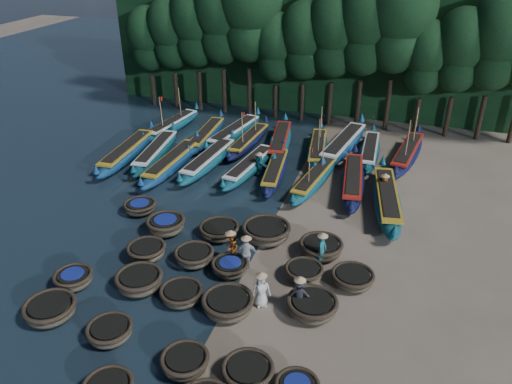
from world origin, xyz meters
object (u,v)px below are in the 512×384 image
(long_boat_0, at_px, (127,152))
(long_boat_11, at_px, (234,133))
(coracle_19, at_px, (353,278))
(long_boat_12, at_px, (249,141))
(coracle_8, at_px, (248,372))
(long_boat_8, at_px, (387,199))
(long_boat_5, at_px, (275,171))
(fisherman_2, at_px, (231,246))
(coracle_11, at_px, (139,281))
(coracle_17, at_px, (230,267))
(long_boat_9, at_px, (172,125))
(coracle_18, at_px, (304,272))
(fisherman_6, at_px, (384,185))
(coracle_23, at_px, (266,231))
(fisherman_3, at_px, (299,293))
(long_boat_1, at_px, (156,152))
(fisherman_1, at_px, (322,249))
(coracle_22, at_px, (219,230))
(long_boat_15, at_px, (343,144))
(fisherman_4, at_px, (246,252))
(long_boat_4, at_px, (250,166))
(coracle_16, at_px, (194,256))
(fisherman_5, at_px, (259,164))
(long_boat_7, at_px, (353,180))
(long_boat_2, at_px, (172,163))
(long_boat_17, at_px, (407,153))
(long_boat_10, at_px, (206,135))
(coracle_6, at_px, (110,331))
(long_boat_14, at_px, (318,149))
(coracle_24, at_px, (321,248))
(coracle_7, at_px, (185,362))
(coracle_5, at_px, (50,309))
(long_boat_6, at_px, (315,179))
(long_boat_3, at_px, (209,160))
(coracle_10, at_px, (73,278))
(coracle_21, at_px, (166,225))
(fisherman_0, at_px, (261,289))
(coracle_20, at_px, (140,207))
(coracle_14, at_px, (312,306))
(long_boat_13, at_px, (280,141))
(coracle_13, at_px, (228,304))

(long_boat_0, bearing_deg, long_boat_11, 40.81)
(coracle_19, distance_m, long_boat_12, 16.78)
(coracle_8, distance_m, long_boat_8, 14.73)
(long_boat_5, relative_size, fisherman_2, 3.91)
(coracle_11, distance_m, coracle_17, 4.21)
(long_boat_9, relative_size, long_boat_12, 1.02)
(coracle_18, height_order, fisherman_6, fisherman_6)
(coracle_18, bearing_deg, long_boat_8, 68.55)
(coracle_23, height_order, fisherman_3, fisherman_3)
(long_boat_1, bearing_deg, fisherman_1, -39.98)
(coracle_22, distance_m, long_boat_15, 13.84)
(coracle_17, xyz_separation_m, fisherman_4, (0.60, 0.61, 0.57))
(long_boat_4, xyz_separation_m, long_boat_8, (9.03, -1.94, 0.07))
(coracle_16, xyz_separation_m, long_boat_4, (-0.56, 10.25, 0.11))
(coracle_18, xyz_separation_m, long_boat_11, (-8.90, 15.09, 0.18))
(long_boat_9, bearing_deg, fisherman_1, -35.41)
(long_boat_15, xyz_separation_m, fisherman_3, (0.82, -17.33, 0.24))
(long_boat_1, relative_size, long_boat_4, 1.05)
(long_boat_11, bearing_deg, fisherman_5, -46.06)
(long_boat_8, bearing_deg, long_boat_7, 130.89)
(long_boat_2, distance_m, long_boat_17, 16.23)
(long_boat_7, bearing_deg, long_boat_10, 153.41)
(coracle_6, xyz_separation_m, long_boat_14, (4.29, 20.13, 0.15))
(coracle_24, relative_size, fisherman_4, 1.29)
(coracle_7, distance_m, long_boat_15, 21.95)
(coracle_5, height_order, coracle_8, coracle_5)
(coracle_23, height_order, long_boat_6, long_boat_6)
(coracle_7, distance_m, long_boat_3, 17.51)
(long_boat_0, xyz_separation_m, long_boat_12, (7.41, 4.67, -0.07))
(coracle_7, xyz_separation_m, long_boat_4, (-2.95, 16.45, 0.13))
(coracle_18, bearing_deg, fisherman_3, -82.97)
(coracle_5, height_order, long_boat_10, long_boat_10)
(coracle_10, relative_size, fisherman_1, 1.01)
(coracle_16, distance_m, long_boat_1, 12.90)
(coracle_21, height_order, long_boat_6, long_boat_6)
(coracle_16, distance_m, coracle_17, 1.97)
(fisherman_0, bearing_deg, coracle_22, 98.26)
(coracle_11, bearing_deg, long_boat_7, 58.65)
(coracle_6, distance_m, coracle_22, 8.31)
(coracle_20, bearing_deg, coracle_11, -60.86)
(coracle_14, distance_m, coracle_18, 2.41)
(long_boat_4, height_order, long_boat_13, long_boat_13)
(coracle_13, relative_size, fisherman_0, 1.44)
(long_boat_17, xyz_separation_m, fisherman_5, (-9.12, -5.37, 0.27))
(long_boat_0, relative_size, long_boat_14, 1.11)
(coracle_21, bearing_deg, long_boat_15, 61.52)
(coracle_7, distance_m, coracle_13, 3.39)
(long_boat_4, distance_m, long_boat_10, 6.45)
(long_boat_12, relative_size, fisherman_4, 3.83)
(long_boat_1, bearing_deg, coracle_22, -52.14)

